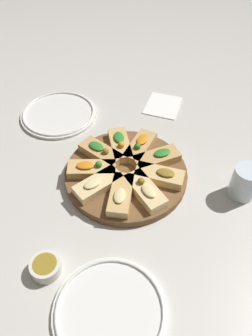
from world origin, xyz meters
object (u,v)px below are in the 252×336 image
(serving_board, at_px, (126,174))
(napkin_stack, at_px, (163,105))
(dipping_bowl, at_px, (46,267))
(plate_right, at_px, (59,114))
(water_glass, at_px, (245,182))
(plate_left, at_px, (110,311))

(serving_board, distance_m, napkin_stack, 0.36)
(serving_board, height_order, dipping_bowl, dipping_bowl)
(serving_board, relative_size, plate_right, 1.33)
(water_glass, bearing_deg, plate_left, 129.42)
(serving_board, xyz_separation_m, napkin_stack, (0.33, -0.15, -0.01))
(dipping_bowl, bearing_deg, napkin_stack, -29.53)
(napkin_stack, bearing_deg, plate_left, 164.07)
(serving_board, relative_size, water_glass, 3.63)
(plate_left, height_order, napkin_stack, plate_left)
(serving_board, xyz_separation_m, water_glass, (-0.08, -0.31, 0.04))
(napkin_stack, bearing_deg, plate_right, 95.55)
(plate_right, xyz_separation_m, water_glass, (-0.37, -0.53, 0.04))
(water_glass, distance_m, napkin_stack, 0.44)
(serving_board, relative_size, plate_left, 1.43)
(water_glass, bearing_deg, serving_board, 75.88)
(dipping_bowl, bearing_deg, water_glass, -68.59)
(plate_right, bearing_deg, water_glass, -125.30)
(serving_board, bearing_deg, dipping_bowl, 144.78)
(plate_left, relative_size, dipping_bowl, 3.45)
(plate_right, distance_m, dipping_bowl, 0.57)
(plate_left, height_order, dipping_bowl, dipping_bowl)
(plate_left, height_order, water_glass, water_glass)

